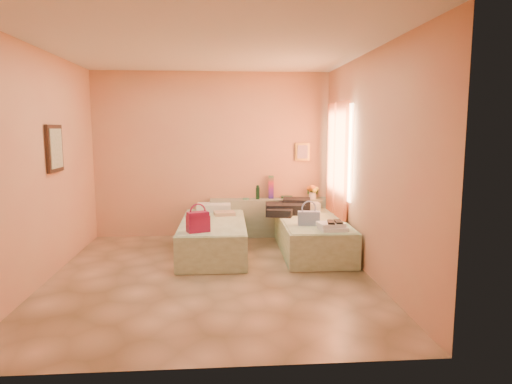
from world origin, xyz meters
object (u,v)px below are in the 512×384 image
at_px(bed_left, 213,237).
at_px(towel_stack, 333,226).
at_px(blue_handbag, 309,218).
at_px(headboard_ledge, 270,217).
at_px(magenta_handbag, 198,222).
at_px(water_bottle, 258,193).
at_px(flower_vase, 313,191).
at_px(green_book, 287,197).
at_px(bed_right, 312,235).

xyz_separation_m(bed_left, towel_stack, (1.61, -0.76, 0.30)).
bearing_deg(blue_handbag, headboard_ledge, 112.34).
distance_m(headboard_ledge, magenta_handbag, 2.13).
relative_size(bed_left, magenta_handbag, 6.94).
xyz_separation_m(water_bottle, flower_vase, (0.94, -0.05, 0.03)).
bearing_deg(water_bottle, green_book, 9.86).
height_order(green_book, magenta_handbag, magenta_handbag).
bearing_deg(water_bottle, magenta_handbag, -117.84).
height_order(blue_handbag, towel_stack, blue_handbag).
height_order(headboard_ledge, flower_vase, flower_vase).
bearing_deg(bed_left, water_bottle, 55.12).
distance_m(bed_right, towel_stack, 0.83).
xyz_separation_m(green_book, flower_vase, (0.43, -0.14, 0.13)).
distance_m(bed_right, flower_vase, 1.14).
xyz_separation_m(flower_vase, magenta_handbag, (-1.87, -1.71, -0.16)).
height_order(bed_right, water_bottle, water_bottle).
height_order(flower_vase, blue_handbag, flower_vase).
xyz_separation_m(water_bottle, magenta_handbag, (-0.93, -1.76, -0.13)).
xyz_separation_m(green_book, blue_handbag, (0.09, -1.55, -0.07)).
relative_size(water_bottle, green_book, 1.18).
height_order(headboard_ledge, towel_stack, headboard_ledge).
bearing_deg(blue_handbag, flower_vase, 83.87).
relative_size(flower_vase, magenta_handbag, 0.99).
bearing_deg(headboard_ledge, green_book, 13.73).
height_order(headboard_ledge, blue_handbag, blue_handbag).
height_order(bed_left, towel_stack, towel_stack).
xyz_separation_m(bed_left, green_book, (1.26, 1.12, 0.42)).
bearing_deg(bed_right, blue_handbag, -106.56).
bearing_deg(magenta_handbag, flower_vase, 22.04).
bearing_deg(towel_stack, green_book, 100.44).
bearing_deg(blue_handbag, magenta_handbag, -161.41).
xyz_separation_m(bed_left, water_bottle, (0.74, 1.03, 0.51)).
xyz_separation_m(flower_vase, towel_stack, (-0.08, -1.75, -0.24)).
xyz_separation_m(headboard_ledge, water_bottle, (-0.21, -0.02, 0.44)).
distance_m(bed_left, water_bottle, 1.37).
distance_m(magenta_handbag, blue_handbag, 1.56).
distance_m(bed_left, blue_handbag, 1.46).
bearing_deg(magenta_handbag, headboard_ledge, 36.88).
bearing_deg(water_bottle, blue_handbag, -67.46).
bearing_deg(magenta_handbag, towel_stack, -21.61).
relative_size(headboard_ledge, magenta_handbag, 7.11).
relative_size(headboard_ledge, blue_handbag, 6.71).
height_order(bed_left, flower_vase, flower_vase).
relative_size(water_bottle, blue_handbag, 0.75).
height_order(bed_right, magenta_handbag, magenta_handbag).
relative_size(flower_vase, blue_handbag, 0.93).
xyz_separation_m(magenta_handbag, blue_handbag, (1.53, 0.30, -0.04)).
bearing_deg(bed_left, flower_vase, 31.16).
distance_m(bed_right, green_book, 1.22).
distance_m(water_bottle, flower_vase, 0.94).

